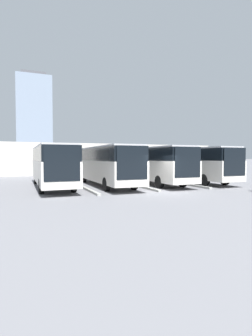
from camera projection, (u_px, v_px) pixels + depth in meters
ground_plane at (160, 192)px, 17.76m from camera, size 600.00×600.00×0.00m
bus_0 at (190, 163)px, 25.25m from camera, size 2.43×11.38×3.24m
curb_divider_0 at (181, 184)px, 22.96m from camera, size 0.26×7.71×0.15m
bus_1 at (151, 164)px, 23.61m from camera, size 2.43×11.38×3.24m
curb_divider_1 at (137, 186)px, 21.32m from camera, size 0.26×7.71×0.15m
bus_2 at (106, 164)px, 21.85m from camera, size 2.43×11.38×3.24m
curb_divider_2 at (85, 188)px, 19.56m from camera, size 0.26×7.71×0.15m
bus_3 at (52, 164)px, 20.59m from camera, size 2.43×11.38×3.24m
station_building at (80, 159)px, 41.39m from camera, size 40.54×14.41×4.32m
office_tower at (34, 119)px, 164.09m from camera, size 20.60×20.60×54.28m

